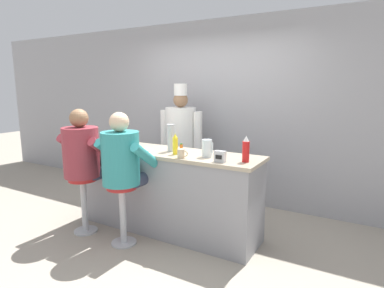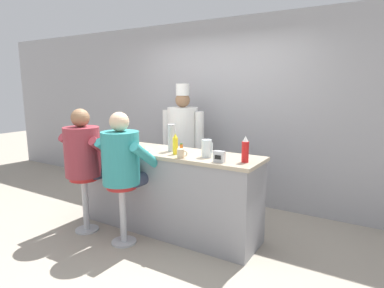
{
  "view_description": "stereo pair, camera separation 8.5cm",
  "coord_description": "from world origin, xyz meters",
  "px_view_note": "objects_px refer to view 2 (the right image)",
  "views": [
    {
      "loc": [
        2.09,
        -2.75,
        1.73
      ],
      "look_at": [
        0.36,
        0.27,
        1.1
      ],
      "focal_mm": 30.0,
      "sensor_mm": 36.0,
      "label": 1
    },
    {
      "loc": [
        2.17,
        -2.71,
        1.73
      ],
      "look_at": [
        0.36,
        0.27,
        1.1
      ],
      "focal_mm": 30.0,
      "sensor_mm": 36.0,
      "label": 2
    }
  ],
  "objects_px": {
    "hot_sauce_bottle_orange": "(181,149)",
    "diner_seated_maroon": "(85,155)",
    "diner_seated_teal": "(123,161)",
    "coffee_mug_tan": "(181,153)",
    "breakfast_plate": "(141,149)",
    "cook_in_whites_near": "(183,139)",
    "cup_stack_steel": "(171,138)",
    "water_pitcher_clear": "(207,148)",
    "ketchup_bottle_red": "(245,150)",
    "coffee_mug_blue": "(115,142)",
    "mustard_bottle_yellow": "(175,145)",
    "napkin_dispenser_chrome": "(219,157)",
    "cereal_bowl": "(107,146)"
  },
  "relations": [
    {
      "from": "breakfast_plate",
      "to": "napkin_dispenser_chrome",
      "type": "relative_size",
      "value": 2.17
    },
    {
      "from": "breakfast_plate",
      "to": "napkin_dispenser_chrome",
      "type": "height_order",
      "value": "napkin_dispenser_chrome"
    },
    {
      "from": "water_pitcher_clear",
      "to": "cook_in_whites_near",
      "type": "bearing_deg",
      "value": 133.95
    },
    {
      "from": "diner_seated_teal",
      "to": "coffee_mug_tan",
      "type": "bearing_deg",
      "value": 25.08
    },
    {
      "from": "hot_sauce_bottle_orange",
      "to": "diner_seated_teal",
      "type": "relative_size",
      "value": 0.08
    },
    {
      "from": "cereal_bowl",
      "to": "breakfast_plate",
      "type": "bearing_deg",
      "value": 9.95
    },
    {
      "from": "cereal_bowl",
      "to": "coffee_mug_blue",
      "type": "relative_size",
      "value": 1.03
    },
    {
      "from": "water_pitcher_clear",
      "to": "coffee_mug_blue",
      "type": "distance_m",
      "value": 1.35
    },
    {
      "from": "diner_seated_maroon",
      "to": "cook_in_whites_near",
      "type": "height_order",
      "value": "cook_in_whites_near"
    },
    {
      "from": "water_pitcher_clear",
      "to": "cup_stack_steel",
      "type": "bearing_deg",
      "value": 172.39
    },
    {
      "from": "coffee_mug_tan",
      "to": "breakfast_plate",
      "type": "bearing_deg",
      "value": 170.73
    },
    {
      "from": "mustard_bottle_yellow",
      "to": "diner_seated_teal",
      "type": "xyz_separation_m",
      "value": [
        -0.42,
        -0.39,
        -0.16
      ]
    },
    {
      "from": "water_pitcher_clear",
      "to": "coffee_mug_blue",
      "type": "relative_size",
      "value": 1.35
    },
    {
      "from": "ketchup_bottle_red",
      "to": "napkin_dispenser_chrome",
      "type": "xyz_separation_m",
      "value": [
        -0.22,
        -0.13,
        -0.07
      ]
    },
    {
      "from": "water_pitcher_clear",
      "to": "cup_stack_steel",
      "type": "distance_m",
      "value": 0.51
    },
    {
      "from": "water_pitcher_clear",
      "to": "coffee_mug_blue",
      "type": "bearing_deg",
      "value": 179.71
    },
    {
      "from": "ketchup_bottle_red",
      "to": "water_pitcher_clear",
      "type": "height_order",
      "value": "ketchup_bottle_red"
    },
    {
      "from": "mustard_bottle_yellow",
      "to": "cook_in_whites_near",
      "type": "bearing_deg",
      "value": 118.66
    },
    {
      "from": "hot_sauce_bottle_orange",
      "to": "napkin_dispenser_chrome",
      "type": "height_order",
      "value": "hot_sauce_bottle_orange"
    },
    {
      "from": "coffee_mug_tan",
      "to": "coffee_mug_blue",
      "type": "distance_m",
      "value": 1.15
    },
    {
      "from": "mustard_bottle_yellow",
      "to": "breakfast_plate",
      "type": "xyz_separation_m",
      "value": [
        -0.47,
        -0.02,
        -0.1
      ]
    },
    {
      "from": "breakfast_plate",
      "to": "coffee_mug_tan",
      "type": "bearing_deg",
      "value": -9.27
    },
    {
      "from": "breakfast_plate",
      "to": "cook_in_whites_near",
      "type": "height_order",
      "value": "cook_in_whites_near"
    },
    {
      "from": "diner_seated_maroon",
      "to": "hot_sauce_bottle_orange",
      "type": "bearing_deg",
      "value": 22.07
    },
    {
      "from": "hot_sauce_bottle_orange",
      "to": "cup_stack_steel",
      "type": "xyz_separation_m",
      "value": [
        -0.19,
        0.08,
        0.1
      ]
    },
    {
      "from": "coffee_mug_blue",
      "to": "cook_in_whites_near",
      "type": "bearing_deg",
      "value": 65.35
    },
    {
      "from": "hot_sauce_bottle_orange",
      "to": "diner_seated_maroon",
      "type": "height_order",
      "value": "diner_seated_maroon"
    },
    {
      "from": "ketchup_bottle_red",
      "to": "diner_seated_maroon",
      "type": "xyz_separation_m",
      "value": [
        -1.83,
        -0.44,
        -0.17
      ]
    },
    {
      "from": "hot_sauce_bottle_orange",
      "to": "diner_seated_maroon",
      "type": "relative_size",
      "value": 0.08
    },
    {
      "from": "ketchup_bottle_red",
      "to": "cereal_bowl",
      "type": "height_order",
      "value": "ketchup_bottle_red"
    },
    {
      "from": "diner_seated_maroon",
      "to": "diner_seated_teal",
      "type": "distance_m",
      "value": 0.6
    },
    {
      "from": "mustard_bottle_yellow",
      "to": "coffee_mug_tan",
      "type": "xyz_separation_m",
      "value": [
        0.16,
        -0.12,
        -0.06
      ]
    },
    {
      "from": "cereal_bowl",
      "to": "napkin_dispenser_chrome",
      "type": "bearing_deg",
      "value": 0.59
    },
    {
      "from": "ketchup_bottle_red",
      "to": "coffee_mug_blue",
      "type": "height_order",
      "value": "ketchup_bottle_red"
    },
    {
      "from": "diner_seated_teal",
      "to": "cook_in_whites_near",
      "type": "xyz_separation_m",
      "value": [
        -0.13,
        1.4,
        0.04
      ]
    },
    {
      "from": "water_pitcher_clear",
      "to": "cereal_bowl",
      "type": "xyz_separation_m",
      "value": [
        -1.31,
        -0.16,
        -0.07
      ]
    },
    {
      "from": "napkin_dispenser_chrome",
      "to": "cereal_bowl",
      "type": "bearing_deg",
      "value": -179.41
    },
    {
      "from": "napkin_dispenser_chrome",
      "to": "cup_stack_steel",
      "type": "bearing_deg",
      "value": 163.61
    },
    {
      "from": "cup_stack_steel",
      "to": "coffee_mug_blue",
      "type": "bearing_deg",
      "value": -175.89
    },
    {
      "from": "ketchup_bottle_red",
      "to": "cup_stack_steel",
      "type": "height_order",
      "value": "cup_stack_steel"
    },
    {
      "from": "hot_sauce_bottle_orange",
      "to": "cup_stack_steel",
      "type": "relative_size",
      "value": 0.39
    },
    {
      "from": "hot_sauce_bottle_orange",
      "to": "coffee_mug_tan",
      "type": "distance_m",
      "value": 0.2
    },
    {
      "from": "cereal_bowl",
      "to": "cup_stack_steel",
      "type": "relative_size",
      "value": 0.46
    },
    {
      "from": "cook_in_whites_near",
      "to": "cereal_bowl",
      "type": "bearing_deg",
      "value": -109.58
    },
    {
      "from": "hot_sauce_bottle_orange",
      "to": "coffee_mug_tan",
      "type": "height_order",
      "value": "hot_sauce_bottle_orange"
    },
    {
      "from": "ketchup_bottle_red",
      "to": "diner_seated_maroon",
      "type": "distance_m",
      "value": 1.89
    },
    {
      "from": "coffee_mug_blue",
      "to": "napkin_dispenser_chrome",
      "type": "relative_size",
      "value": 1.23
    },
    {
      "from": "ketchup_bottle_red",
      "to": "mustard_bottle_yellow",
      "type": "relative_size",
      "value": 1.13
    },
    {
      "from": "mustard_bottle_yellow",
      "to": "diner_seated_teal",
      "type": "distance_m",
      "value": 0.6
    },
    {
      "from": "coffee_mug_blue",
      "to": "cup_stack_steel",
      "type": "height_order",
      "value": "cup_stack_steel"
    }
  ]
}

